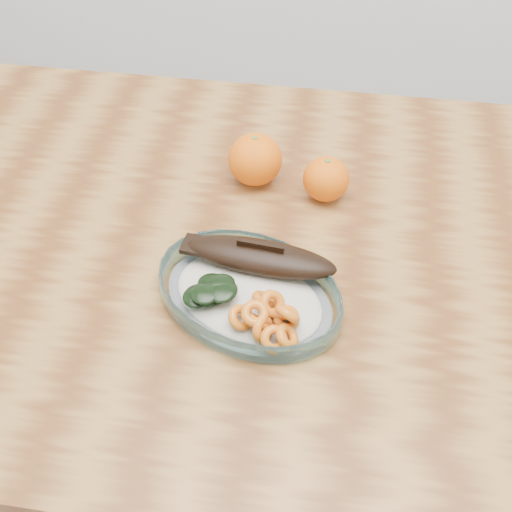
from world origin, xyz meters
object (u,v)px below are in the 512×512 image
dining_table (278,291)px  orange_right (326,179)px  plated_meal (249,290)px  orange_left (255,159)px

dining_table → orange_right: (0.05, 0.11, 0.13)m
plated_meal → dining_table: bearing=99.2°
plated_meal → orange_left: orange_left is taller
plated_meal → orange_right: (0.08, 0.21, 0.02)m
plated_meal → orange_right: size_ratio=8.58×
plated_meal → orange_left: bearing=119.3°
orange_left → orange_right: orange_left is taller
orange_left → orange_right: 0.11m
dining_table → orange_left: 0.20m
dining_table → orange_left: orange_left is taller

